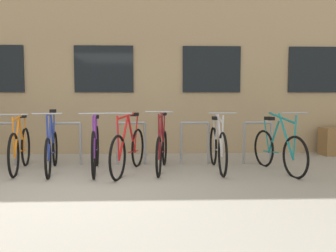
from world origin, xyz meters
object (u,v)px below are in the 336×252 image
object	(u,v)px
bicycle_orange	(20,148)
bicycle_purple	(95,148)
bicycle_teal	(278,149)
bicycle_silver	(218,147)
bicycle_blue	(52,149)
bicycle_maroon	(162,149)
bicycle_red	(129,149)

from	to	relation	value
bicycle_orange	bicycle_purple	bearing A→B (deg)	-3.24
bicycle_teal	bicycle_silver	xyz separation A→B (m)	(-1.01, 0.17, 0.01)
bicycle_teal	bicycle_orange	distance (m)	4.43
bicycle_teal	bicycle_orange	world-z (taller)	bicycle_teal
bicycle_blue	bicycle_maroon	distance (m)	1.89
bicycle_purple	bicycle_silver	distance (m)	2.11
bicycle_maroon	bicycle_purple	bearing A→B (deg)	-177.66
bicycle_teal	bicycle_orange	bearing A→B (deg)	177.17
bicycle_silver	bicycle_red	bearing A→B (deg)	-174.26
bicycle_red	bicycle_purple	bearing A→B (deg)	167.48
bicycle_silver	bicycle_orange	bearing A→B (deg)	179.20
bicycle_teal	bicycle_red	world-z (taller)	bicycle_teal
bicycle_purple	bicycle_red	xyz separation A→B (m)	(0.58, -0.13, -0.01)
bicycle_maroon	bicycle_silver	bearing A→B (deg)	-1.22
bicycle_blue	bicycle_purple	bearing A→B (deg)	-1.85
bicycle_blue	bicycle_orange	size ratio (longest dim) A/B	1.03
bicycle_maroon	bicycle_orange	xyz separation A→B (m)	(-2.44, 0.03, 0.01)
bicycle_blue	bicycle_silver	world-z (taller)	bicycle_blue
bicycle_silver	bicycle_orange	size ratio (longest dim) A/B	1.04
bicycle_blue	bicycle_silver	xyz separation A→B (m)	(2.86, 0.00, 0.01)
bicycle_silver	bicycle_maroon	size ratio (longest dim) A/B	1.05
bicycle_purple	bicycle_maroon	xyz separation A→B (m)	(1.14, 0.05, -0.03)
bicycle_teal	bicycle_orange	xyz separation A→B (m)	(-4.42, 0.22, 0.01)
bicycle_red	bicycle_orange	xyz separation A→B (m)	(-1.88, 0.20, -0.00)
bicycle_teal	bicycle_red	bearing A→B (deg)	179.63
bicycle_blue	bicycle_orange	distance (m)	0.55
bicycle_red	bicycle_maroon	bearing A→B (deg)	17.28
bicycle_teal	bicycle_purple	size ratio (longest dim) A/B	0.90
bicycle_purple	bicycle_silver	bearing A→B (deg)	0.70
bicycle_silver	bicycle_red	xyz separation A→B (m)	(-1.53, -0.15, 0.00)
bicycle_silver	bicycle_blue	bearing A→B (deg)	-179.97
bicycle_maroon	bicycle_red	xyz separation A→B (m)	(-0.56, -0.17, 0.02)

